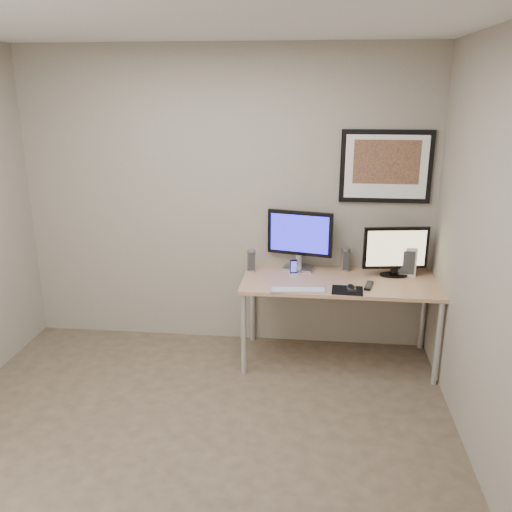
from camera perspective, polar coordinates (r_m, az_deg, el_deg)
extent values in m
plane|color=#4A402E|center=(3.75, -7.36, -19.75)|extent=(3.60, 3.60, 0.00)
plane|color=white|center=(3.01, -9.44, 23.81)|extent=(3.60, 3.60, 0.00)
plane|color=gray|center=(4.75, -3.23, 5.82)|extent=(3.60, 0.00, 3.60)
plane|color=gray|center=(3.21, 24.62, -1.51)|extent=(0.00, 3.40, 3.40)
cube|color=#AB7D53|center=(4.52, 8.80, -2.71)|extent=(1.60, 0.70, 0.03)
cylinder|color=silver|center=(4.40, -1.31, -8.22)|extent=(0.04, 0.04, 0.70)
cylinder|color=silver|center=(4.96, -0.37, -5.13)|extent=(0.04, 0.04, 0.70)
cylinder|color=silver|center=(4.48, 18.60, -8.72)|extent=(0.04, 0.04, 0.70)
cylinder|color=silver|center=(5.03, 17.19, -5.63)|extent=(0.04, 0.04, 0.70)
cube|color=black|center=(4.65, 13.52, 9.13)|extent=(0.75, 0.03, 0.60)
cube|color=white|center=(4.64, 13.55, 9.10)|extent=(0.67, 0.00, 0.52)
cube|color=orange|center=(4.63, 13.59, 9.58)|extent=(0.54, 0.00, 0.36)
cube|color=#A8A8AD|center=(4.74, 4.55, -1.25)|extent=(0.30, 0.24, 0.02)
cube|color=#A8A8AD|center=(4.72, 4.57, -0.50)|extent=(0.06, 0.05, 0.11)
cube|color=black|center=(4.65, 4.64, 2.41)|extent=(0.56, 0.16, 0.38)
cube|color=#1816B8|center=(4.63, 4.64, 2.35)|extent=(0.49, 0.11, 0.32)
cube|color=black|center=(4.69, 14.28, -1.95)|extent=(0.25, 0.16, 0.02)
cube|color=black|center=(4.68, 14.32, -1.54)|extent=(0.06, 0.05, 0.05)
cube|color=black|center=(4.62, 14.50, 0.84)|extent=(0.54, 0.11, 0.35)
cube|color=tan|center=(4.61, 14.53, 0.77)|extent=(0.48, 0.08, 0.30)
cylinder|color=#A8A8AD|center=(4.66, -0.50, -0.46)|extent=(0.09, 0.09, 0.19)
cylinder|color=#A8A8AD|center=(4.72, 9.40, -0.37)|extent=(0.09, 0.09, 0.20)
cube|color=black|center=(4.57, 3.98, -1.20)|extent=(0.08, 0.08, 0.14)
cube|color=silver|center=(4.24, 4.44, -3.59)|extent=(0.44, 0.15, 0.01)
cube|color=black|center=(4.29, 9.59, -3.59)|extent=(0.25, 0.23, 0.00)
ellipsoid|color=black|center=(4.31, 9.99, -3.23)|extent=(0.07, 0.11, 0.04)
cube|color=black|center=(4.40, 11.79, -3.05)|extent=(0.09, 0.19, 0.02)
cube|color=silver|center=(4.72, 15.53, -0.44)|extent=(0.18, 0.14, 0.25)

